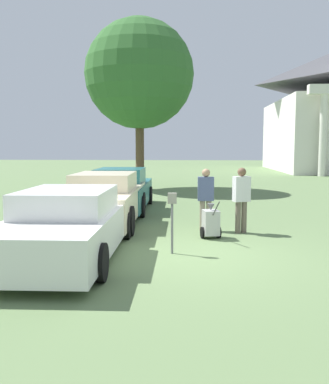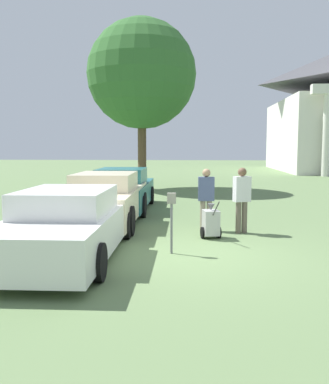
{
  "view_description": "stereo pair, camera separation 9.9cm",
  "coord_description": "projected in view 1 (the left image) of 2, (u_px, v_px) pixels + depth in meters",
  "views": [
    {
      "loc": [
        -0.0,
        -8.66,
        2.23
      ],
      "look_at": [
        -0.65,
        1.82,
        1.1
      ],
      "focal_mm": 40.0,
      "sensor_mm": 36.0,
      "label": 1
    },
    {
      "loc": [
        0.09,
        -8.65,
        2.23
      ],
      "look_at": [
        -0.65,
        1.82,
        1.1
      ],
      "focal_mm": 40.0,
      "sensor_mm": 36.0,
      "label": 2
    }
  ],
  "objects": [
    {
      "name": "parking_meter",
      "position": [
        172.0,
        211.0,
        8.82
      ],
      "size": [
        0.18,
        0.09,
        1.27
      ],
      "color": "slate",
      "rests_on": "ground_plane"
    },
    {
      "name": "equipment_cart",
      "position": [
        211.0,
        222.0,
        10.37
      ],
      "size": [
        0.52,
        1.0,
        1.0
      ],
      "rotation": [
        0.0,
        0.0,
        0.2
      ],
      "color": "#B2B2AD",
      "rests_on": "ground_plane"
    },
    {
      "name": "person_supervisor",
      "position": [
        242.0,
        196.0,
        10.93
      ],
      "size": [
        0.47,
        0.35,
        1.69
      ],
      "rotation": [
        0.0,
        0.0,
        3.5
      ],
      "color": "#665B4C",
      "rests_on": "ground_plane"
    },
    {
      "name": "person_worker",
      "position": [
        206.0,
        196.0,
        11.28
      ],
      "size": [
        0.43,
        0.23,
        1.64
      ],
      "rotation": [
        0.0,
        0.0,
        3.16
      ],
      "color": "gray",
      "rests_on": "ground_plane"
    },
    {
      "name": "shade_tree",
      "position": [
        139.0,
        74.0,
        21.77
      ],
      "size": [
        5.56,
        5.56,
        8.66
      ],
      "color": "brown",
      "rests_on": "ground_plane"
    },
    {
      "name": "ground_plane",
      "position": [
        190.0,
        254.0,
        8.83
      ],
      "size": [
        120.0,
        120.0,
        0.0
      ],
      "primitive_type": "plane",
      "color": "#607A4C"
    },
    {
      "name": "parked_car_white",
      "position": [
        71.0,
        225.0,
        8.61
      ],
      "size": [
        2.08,
        5.31,
        1.39
      ],
      "rotation": [
        0.0,
        0.0,
        0.02
      ],
      "color": "silver",
      "rests_on": "ground_plane"
    },
    {
      "name": "parked_car_cream",
      "position": [
        106.0,
        200.0,
        12.2
      ],
      "size": [
        2.02,
        5.16,
        1.48
      ],
      "rotation": [
        0.0,
        0.0,
        0.02
      ],
      "color": "beige",
      "rests_on": "ground_plane"
    },
    {
      "name": "parked_car_teal",
      "position": [
        121.0,
        191.0,
        14.92
      ],
      "size": [
        1.98,
        5.12,
        1.46
      ],
      "rotation": [
        0.0,
        0.0,
        0.02
      ],
      "color": "#23666B",
      "rests_on": "ground_plane"
    }
  ]
}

